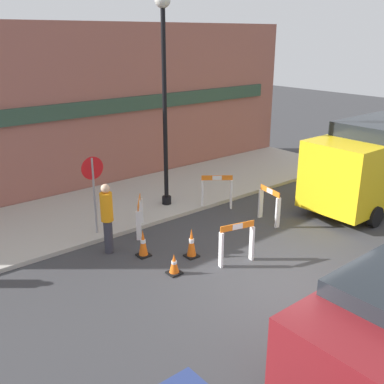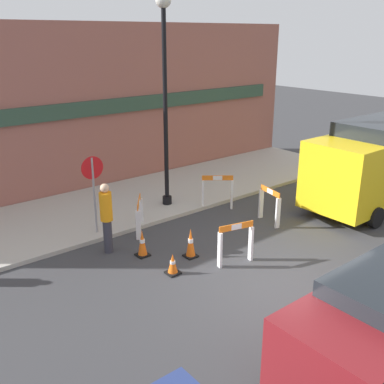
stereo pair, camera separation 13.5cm
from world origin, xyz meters
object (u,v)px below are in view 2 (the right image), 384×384
at_px(person_worker, 106,215).
at_px(stop_sign, 93,182).
at_px(streetlamp_post, 165,76).
at_px(work_van, 381,160).

bearing_deg(person_worker, stop_sign, 89.22).
distance_m(streetlamp_post, person_worker, 4.47).
distance_m(stop_sign, work_van, 8.69).
bearing_deg(streetlamp_post, stop_sign, -168.49).
height_order(streetlamp_post, work_van, streetlamp_post).
xyz_separation_m(person_worker, work_van, (8.23, -2.35, 0.46)).
bearing_deg(person_worker, work_van, -4.75).
height_order(streetlamp_post, person_worker, streetlamp_post).
bearing_deg(stop_sign, work_van, 158.82).
xyz_separation_m(streetlamp_post, work_van, (5.30, -3.92, -2.53)).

